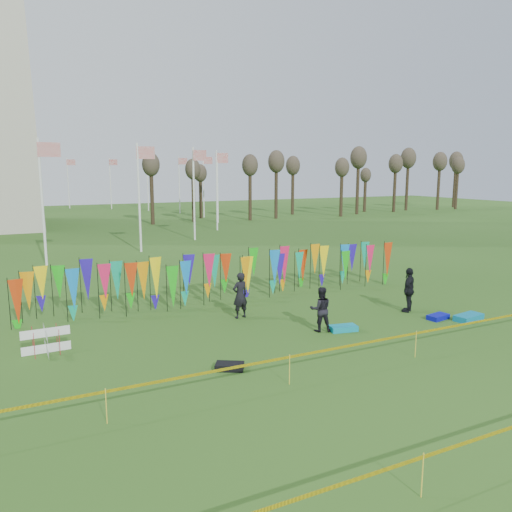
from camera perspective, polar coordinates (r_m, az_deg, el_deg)
name	(u,v)px	position (r m, az deg, el deg)	size (l,w,h in m)	color
ground	(313,356)	(16.83, 6.49, -11.25)	(160.00, 160.00, 0.00)	#254C15
banner_row	(227,273)	(23.30, -3.33, -1.94)	(18.64, 0.64, 2.18)	black
caution_tape_near	(336,350)	(15.21, 9.14, -10.52)	(26.00, 0.02, 0.90)	#FFDC05
caution_tape_far	(493,435)	(11.63, 25.50, -18.02)	(26.00, 0.02, 0.90)	#FFDC05
tree_line	(337,169)	(70.11, 9.28, 9.75)	(53.92, 1.92, 7.84)	#3A2D1D
box_kite	(46,341)	(18.20, -22.88, -8.90)	(0.78, 0.78, 0.87)	red
person_left	(240,295)	(20.54, -1.83, -4.52)	(0.70, 0.51, 1.91)	black
person_mid	(321,309)	(19.05, 7.40, -6.05)	(0.83, 0.51, 1.71)	black
person_right	(409,290)	(22.40, 17.07, -3.72)	(1.13, 0.64, 1.93)	black
kite_bag_turquoise	(343,328)	(19.42, 9.93, -8.13)	(1.04, 0.52, 0.21)	#0B96B2
kite_bag_blue	(438,317)	(21.89, 20.09, -6.55)	(0.93, 0.49, 0.20)	#0A0FAE
kite_bag_black	(230,366)	(15.64, -3.03, -12.49)	(0.86, 0.50, 0.20)	black
kite_bag_teal	(469,317)	(22.17, 23.13, -6.47)	(1.27, 0.61, 0.24)	#0B7AA4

